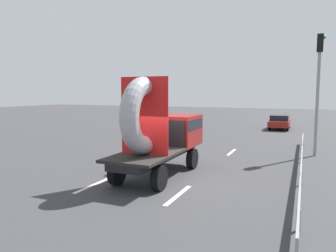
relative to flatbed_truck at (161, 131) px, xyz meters
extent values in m
plane|color=#38383A|center=(0.32, -1.02, -1.82)|extent=(120.00, 120.00, 0.00)
cylinder|color=black|center=(-0.85, 1.41, -1.37)|extent=(0.28, 0.89, 0.89)
cylinder|color=black|center=(0.85, 1.41, -1.37)|extent=(0.28, 0.89, 0.89)
cylinder|color=black|center=(-0.85, -2.05, -1.37)|extent=(0.28, 0.89, 0.89)
cylinder|color=black|center=(0.85, -2.05, -1.37)|extent=(0.28, 0.89, 0.89)
cube|color=black|center=(0.00, -0.33, -0.93)|extent=(1.30, 5.52, 0.25)
cube|color=maroon|center=(0.00, 1.41, -0.13)|extent=(2.00, 2.03, 1.35)
cube|color=black|center=(0.00, 1.36, 0.16)|extent=(2.02, 1.93, 0.44)
cube|color=black|center=(0.00, -1.35, -0.76)|extent=(2.00, 3.49, 0.10)
cube|color=black|center=(0.00, 0.35, -0.16)|extent=(1.80, 0.08, 1.10)
torus|color=#9E9EA3|center=(0.00, -1.50, 0.70)|extent=(0.68, 2.82, 2.82)
cube|color=red|center=(0.00, -1.50, 0.70)|extent=(1.90, 0.03, 2.82)
cylinder|color=black|center=(2.51, 20.33, -1.51)|extent=(0.21, 0.62, 0.62)
cylinder|color=black|center=(4.02, 20.33, -1.51)|extent=(0.21, 0.62, 0.62)
cylinder|color=black|center=(2.51, 17.73, -1.51)|extent=(0.21, 0.62, 0.62)
cylinder|color=black|center=(4.02, 17.73, -1.51)|extent=(0.21, 0.62, 0.62)
cube|color=maroon|center=(3.26, 19.03, -1.24)|extent=(1.74, 4.06, 0.53)
cube|color=black|center=(3.26, 18.93, -0.73)|extent=(1.57, 2.27, 0.48)
cylinder|color=gray|center=(5.92, 6.68, 0.91)|extent=(0.16, 0.16, 5.45)
cube|color=black|center=(5.92, 6.68, 4.08)|extent=(0.30, 0.36, 0.90)
sphere|color=#19D833|center=(6.09, 6.68, 4.36)|extent=(0.20, 0.20, 0.20)
cube|color=gray|center=(5.30, 2.54, -1.27)|extent=(0.06, 16.30, 0.32)
cylinder|color=slate|center=(5.30, -3.57, -1.54)|extent=(0.10, 0.10, 0.55)
cylinder|color=slate|center=(5.30, 0.50, -1.54)|extent=(0.10, 0.10, 0.55)
cylinder|color=slate|center=(5.30, 4.58, -1.54)|extent=(0.10, 0.10, 0.55)
cylinder|color=slate|center=(5.30, 8.65, -1.54)|extent=(0.10, 0.10, 0.55)
cube|color=beige|center=(-1.63, -2.33, -1.81)|extent=(0.16, 2.34, 0.01)
cube|color=beige|center=(-1.63, 6.09, -1.81)|extent=(0.16, 2.12, 0.01)
cube|color=beige|center=(1.63, -2.24, -1.81)|extent=(0.16, 2.18, 0.01)
cube|color=beige|center=(1.63, 5.94, -1.81)|extent=(0.16, 2.00, 0.01)
camera|label=1|loc=(5.33, -11.58, 1.54)|focal=33.65mm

